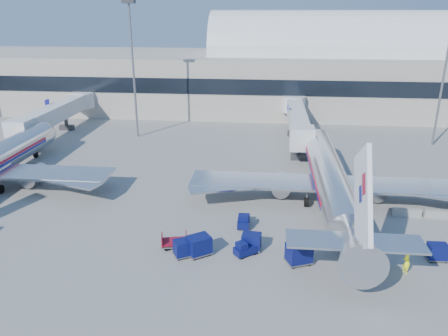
# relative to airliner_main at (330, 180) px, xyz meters

# --- Properties ---
(ground) EXTENTS (260.00, 260.00, 0.00)m
(ground) POSITION_rel_airliner_main_xyz_m (-10.00, -4.51, -2.93)
(ground) COLOR gray
(ground) RESTS_ON ground
(terminal) EXTENTS (170.00, 28.15, 21.00)m
(terminal) POSITION_rel_airliner_main_xyz_m (-23.60, 51.46, 4.60)
(terminal) COLOR #B2AA9E
(terminal) RESTS_ON ground
(airliner_main) EXTENTS (32.00, 37.26, 12.07)m
(airliner_main) POSITION_rel_airliner_main_xyz_m (0.00, 0.00, 0.00)
(airliner_main) COLOR silver
(airliner_main) RESTS_ON ground
(jetbridge_near) EXTENTS (4.40, 27.50, 6.25)m
(jetbridge_near) POSITION_rel_airliner_main_xyz_m (-2.40, 26.30, 1.00)
(jetbridge_near) COLOR silver
(jetbridge_near) RESTS_ON ground
(jetbridge_mid) EXTENTS (4.40, 27.50, 6.25)m
(jetbridge_mid) POSITION_rel_airliner_main_xyz_m (-44.40, 26.30, 1.00)
(jetbridge_mid) COLOR silver
(jetbridge_mid) RESTS_ON ground
(mast_west) EXTENTS (2.00, 1.20, 22.60)m
(mast_west) POSITION_rel_airliner_main_xyz_m (-30.00, 25.49, 11.87)
(mast_west) COLOR slate
(mast_west) RESTS_ON ground
(mast_east) EXTENTS (2.00, 1.20, 22.60)m
(mast_east) POSITION_rel_airliner_main_xyz_m (20.00, 25.49, 11.87)
(mast_east) COLOR slate
(mast_east) RESTS_ON ground
(barrier_near) EXTENTS (3.00, 0.55, 0.90)m
(barrier_near) POSITION_rel_airliner_main_xyz_m (8.00, -2.51, -2.48)
(barrier_near) COLOR #9E9E96
(barrier_near) RESTS_ON ground
(barrier_mid) EXTENTS (3.00, 0.55, 0.90)m
(barrier_mid) POSITION_rel_airliner_main_xyz_m (11.30, -2.51, -2.48)
(barrier_mid) COLOR #9E9E96
(barrier_mid) RESTS_ON ground
(tug_lead) EXTENTS (2.33, 2.14, 1.38)m
(tug_lead) POSITION_rel_airliner_main_xyz_m (-8.98, -12.17, -2.30)
(tug_lead) COLOR #0A0F4C
(tug_lead) RESTS_ON ground
(tug_right) EXTENTS (2.31, 1.34, 1.43)m
(tug_right) POSITION_rel_airliner_main_xyz_m (0.99, -7.28, -2.27)
(tug_right) COLOR #0A0F4C
(tug_right) RESTS_ON ground
(tug_left) EXTENTS (1.18, 2.35, 1.54)m
(tug_left) POSITION_rel_airliner_main_xyz_m (-9.44, -6.66, -2.23)
(tug_left) COLOR #0A0F4C
(tug_left) RESTS_ON ground
(cart_train_a) EXTENTS (1.96, 1.58, 1.61)m
(cart_train_a) POSITION_rel_airliner_main_xyz_m (-8.44, -11.16, -2.07)
(cart_train_a) COLOR #0A0F4C
(cart_train_a) RESTS_ON ground
(cart_train_b) EXTENTS (2.64, 2.51, 1.85)m
(cart_train_b) POSITION_rel_airliner_main_xyz_m (-13.12, -12.53, -1.94)
(cart_train_b) COLOR #0A0F4C
(cart_train_b) RESTS_ON ground
(cart_train_c) EXTENTS (2.24, 2.07, 1.58)m
(cart_train_c) POSITION_rel_airliner_main_xyz_m (-14.47, -12.89, -2.08)
(cart_train_c) COLOR #0A0F4C
(cart_train_c) RESTS_ON ground
(cart_solo_near) EXTENTS (2.60, 2.33, 1.89)m
(cart_solo_near) POSITION_rel_airliner_main_xyz_m (-4.20, -13.07, -1.92)
(cart_solo_near) COLOR #0A0F4C
(cart_solo_near) RESTS_ON ground
(cart_solo_far) EXTENTS (1.77, 1.37, 1.53)m
(cart_solo_far) POSITION_rel_airliner_main_xyz_m (8.14, -11.25, -2.11)
(cart_solo_far) COLOR #0A0F4C
(cart_solo_far) RESTS_ON ground
(cart_open_red) EXTENTS (2.68, 2.15, 0.64)m
(cart_open_red) POSITION_rel_airliner_main_xyz_m (-15.64, -11.40, -2.47)
(cart_open_red) COLOR slate
(cart_open_red) RESTS_ON ground
(ramp_worker) EXTENTS (0.70, 0.79, 1.82)m
(ramp_worker) POSITION_rel_airliner_main_xyz_m (4.77, -13.65, -2.02)
(ramp_worker) COLOR #E7F519
(ramp_worker) RESTS_ON ground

